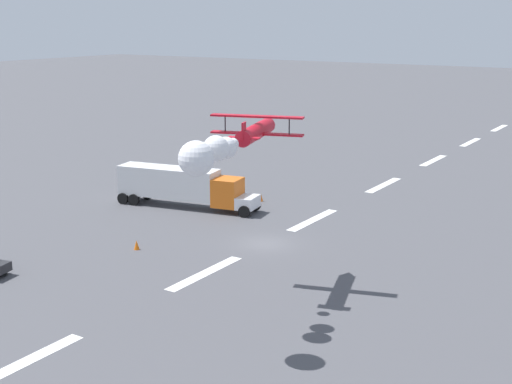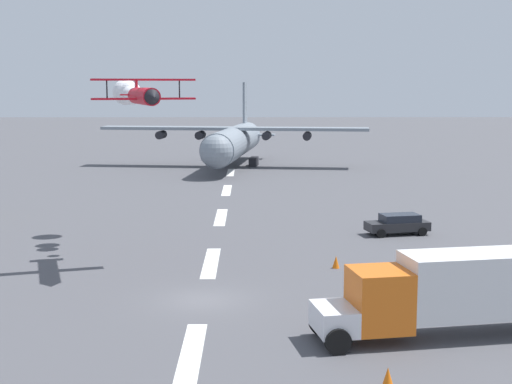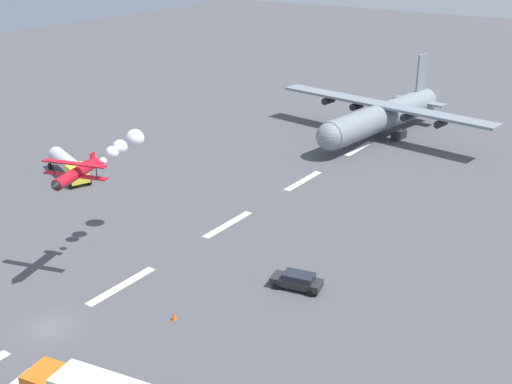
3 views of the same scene
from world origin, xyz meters
name	(u,v)px [view 2 (image 2 of 3)]	position (x,y,z in m)	size (l,w,h in m)	color
ground_plane	(203,300)	(0.00, 0.00, 0.00)	(440.00, 440.00, 0.00)	#4C4C51
runway_stripe_4	(191,356)	(-8.05, 0.00, 0.01)	(8.00, 0.90, 0.01)	white
runway_stripe_5	(211,263)	(8.05, 0.00, 0.01)	(8.00, 0.90, 0.01)	white
runway_stripe_6	(221,217)	(24.16, 0.00, 0.01)	(8.00, 0.90, 0.01)	white
runway_stripe_7	(227,190)	(40.27, 0.00, 0.01)	(8.00, 0.90, 0.01)	white
runway_stripe_8	(231,172)	(56.38, 0.00, 0.01)	(8.00, 0.90, 0.01)	white
cargo_transport_plane	(232,142)	(62.06, -0.12, 3.45)	(29.27, 36.14, 11.36)	gray
stunt_biplane_red	(134,94)	(12.48, 5.24, 10.38)	(14.65, 6.72, 1.87)	red
semi_truck_orange	(481,288)	(-5.51, -12.59, 2.12)	(5.22, 14.11, 3.70)	silver
followme_car_yellow	(398,224)	(16.79, -13.36, 0.81)	(2.78, 4.87, 1.52)	#262628
traffic_cone_near	(388,377)	(-11.30, -7.46, 0.38)	(0.44, 0.44, 0.75)	orange
traffic_cone_far	(336,262)	(6.61, -7.61, 0.38)	(0.44, 0.44, 0.75)	orange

